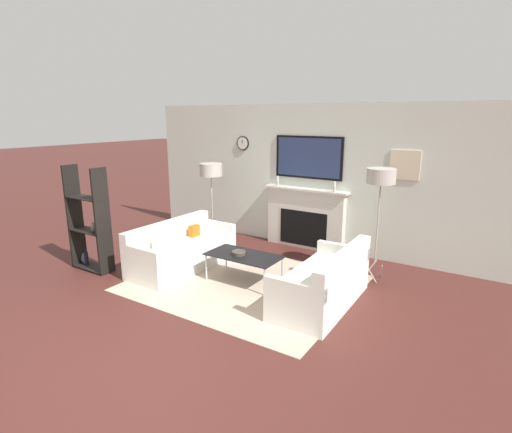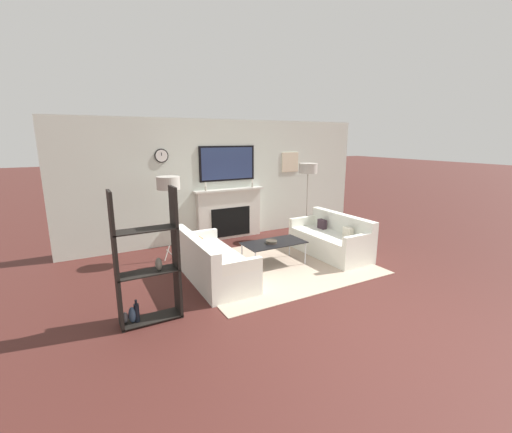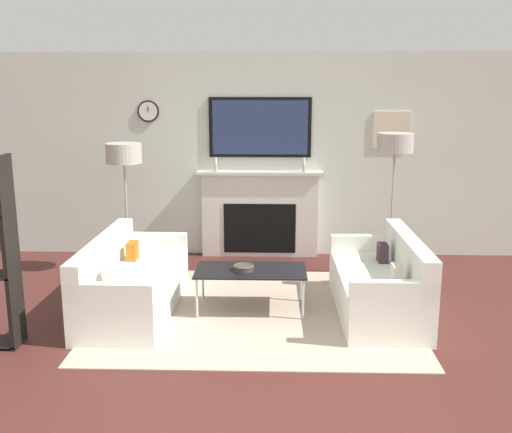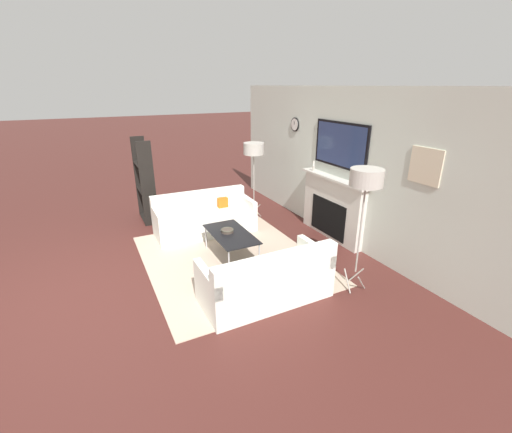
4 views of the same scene
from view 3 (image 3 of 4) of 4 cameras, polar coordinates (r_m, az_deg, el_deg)
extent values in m
plane|color=#48211C|center=(4.31, -1.08, -19.85)|extent=(60.00, 60.00, 0.00)
cube|color=silver|center=(8.05, 0.39, 5.80)|extent=(7.24, 0.07, 2.70)
cube|color=beige|center=(8.07, 0.37, 0.12)|extent=(1.56, 0.16, 1.12)
cube|color=black|center=(8.03, 0.35, -1.15)|extent=(0.96, 0.01, 0.67)
cube|color=beige|center=(7.95, 0.37, 4.17)|extent=(1.68, 0.22, 0.04)
cylinder|color=#B2AD9E|center=(7.94, -3.86, 4.65)|extent=(0.04, 0.04, 0.10)
cylinder|color=white|center=(7.93, -3.87, 5.33)|extent=(0.03, 0.03, 0.09)
cylinder|color=#B2AD9E|center=(7.92, 4.60, 4.61)|extent=(0.04, 0.04, 0.10)
cylinder|color=white|center=(7.90, 4.61, 5.29)|extent=(0.03, 0.03, 0.09)
cube|color=black|center=(7.97, 0.39, 8.49)|extent=(1.35, 0.04, 0.79)
cube|color=navy|center=(7.95, 0.39, 8.48)|extent=(1.25, 0.01, 0.71)
cylinder|color=black|center=(8.12, -10.22, 9.84)|extent=(0.28, 0.02, 0.28)
cylinder|color=silver|center=(8.11, -10.24, 9.84)|extent=(0.24, 0.00, 0.24)
cube|color=black|center=(8.11, -10.25, 10.05)|extent=(0.01, 0.00, 0.06)
cube|color=beige|center=(8.12, 12.79, 8.04)|extent=(0.48, 0.02, 0.48)
cube|color=tan|center=(6.25, -0.10, -9.00)|extent=(3.18, 2.64, 0.01)
cube|color=white|center=(6.34, -11.45, -6.97)|extent=(0.83, 1.90, 0.42)
cube|color=white|center=(6.31, -14.42, -3.58)|extent=(0.19, 1.89, 0.34)
cube|color=white|center=(7.08, -9.82, -2.27)|extent=(0.80, 0.11, 0.18)
cube|color=white|center=(5.43, -13.87, -7.10)|extent=(0.80, 0.11, 0.18)
cube|color=#B25B16|center=(6.66, -11.70, -3.21)|extent=(0.10, 0.20, 0.20)
cube|color=beige|center=(5.89, -13.71, -5.47)|extent=(0.11, 0.20, 0.19)
cube|color=white|center=(6.26, 11.39, -7.13)|extent=(0.80, 1.72, 0.44)
cube|color=white|center=(6.21, 14.39, -3.59)|extent=(0.18, 1.71, 0.36)
cube|color=white|center=(5.42, 13.02, -6.92)|extent=(0.78, 0.11, 0.18)
cube|color=white|center=(6.93, 10.35, -2.48)|extent=(0.78, 0.11, 0.18)
cube|color=beige|center=(5.84, 13.31, -5.43)|extent=(0.10, 0.20, 0.20)
cube|color=#3A2932|center=(6.54, 11.95, -3.39)|extent=(0.10, 0.20, 0.19)
cube|color=black|center=(6.15, -0.50, -5.15)|extent=(1.13, 0.59, 0.02)
cylinder|color=#B7B7BC|center=(6.03, -5.65, -7.81)|extent=(0.02, 0.02, 0.42)
cylinder|color=#B7B7BC|center=(5.99, 4.50, -7.93)|extent=(0.02, 0.02, 0.42)
cylinder|color=#B7B7BC|center=(6.50, -5.08, -6.24)|extent=(0.02, 0.02, 0.42)
cylinder|color=#B7B7BC|center=(6.47, 4.29, -6.34)|extent=(0.02, 0.02, 0.42)
cylinder|color=#453931|center=(6.12, -1.18, -4.94)|extent=(0.20, 0.20, 0.05)
torus|color=#484537|center=(6.11, -1.18, -4.73)|extent=(0.21, 0.21, 0.02)
cylinder|color=#9E998E|center=(7.60, -11.17, -4.33)|extent=(0.09, 0.23, 0.26)
cylinder|color=#9E998E|center=(7.68, -12.45, -4.20)|extent=(0.17, 0.19, 0.26)
cylinder|color=#9E998E|center=(7.50, -12.37, -4.62)|extent=(0.23, 0.07, 0.26)
cylinder|color=#9E998E|center=(7.42, -12.24, 0.68)|extent=(0.02, 0.02, 1.12)
cylinder|color=#B2ADA3|center=(7.32, -12.49, 5.90)|extent=(0.42, 0.42, 0.24)
cylinder|color=#9E998E|center=(7.56, 13.29, -4.42)|extent=(0.09, 0.23, 0.28)
cylinder|color=#9E998E|center=(7.57, 11.84, -4.33)|extent=(0.17, 0.19, 0.28)
cylinder|color=#9E998E|center=(7.41, 12.51, -4.74)|extent=(0.23, 0.07, 0.28)
cylinder|color=#9E998E|center=(7.33, 12.83, 1.17)|extent=(0.02, 0.02, 1.24)
cylinder|color=#B2ADA3|center=(7.22, 13.12, 6.86)|extent=(0.42, 0.42, 0.22)
cube|color=black|center=(5.64, -22.30, -3.25)|extent=(0.04, 0.28, 1.72)
camera|label=1|loc=(3.21, 71.93, 7.06)|focal=28.00mm
camera|label=2|loc=(3.51, -75.49, 2.98)|focal=24.00mm
camera|label=4|loc=(6.00, 52.19, 11.68)|focal=24.00mm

